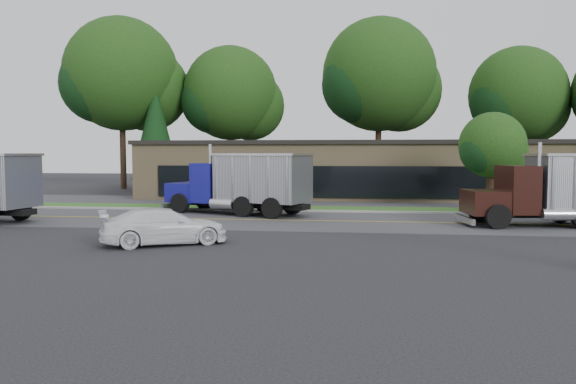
% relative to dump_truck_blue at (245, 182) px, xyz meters
% --- Properties ---
extents(ground, '(140.00, 140.00, 0.00)m').
position_rel_dump_truck_blue_xyz_m(ground, '(3.87, -11.42, -1.81)').
color(ground, '#323237').
rests_on(ground, ground).
extents(road, '(60.00, 8.00, 0.02)m').
position_rel_dump_truck_blue_xyz_m(road, '(3.87, -2.42, -1.81)').
color(road, '#4D4D52').
rests_on(road, ground).
extents(center_line, '(60.00, 0.12, 0.01)m').
position_rel_dump_truck_blue_xyz_m(center_line, '(3.87, -2.42, -1.81)').
color(center_line, gold).
rests_on(center_line, ground).
extents(curb, '(60.00, 0.30, 0.12)m').
position_rel_dump_truck_blue_xyz_m(curb, '(3.87, 1.78, -1.81)').
color(curb, '#9E9E99').
rests_on(curb, ground).
extents(grass_verge, '(60.00, 3.40, 0.03)m').
position_rel_dump_truck_blue_xyz_m(grass_verge, '(3.87, 3.58, -1.81)').
color(grass_verge, '#2D5E20').
rests_on(grass_verge, ground).
extents(far_parking, '(60.00, 7.00, 0.02)m').
position_rel_dump_truck_blue_xyz_m(far_parking, '(3.87, 8.58, -1.81)').
color(far_parking, '#4D4D52').
rests_on(far_parking, ground).
extents(strip_mall, '(32.00, 12.00, 4.00)m').
position_rel_dump_truck_blue_xyz_m(strip_mall, '(5.87, 14.58, 0.19)').
color(strip_mall, tan).
rests_on(strip_mall, ground).
extents(tree_far_a, '(11.29, 10.63, 16.11)m').
position_rel_dump_truck_blue_xyz_m(tree_far_a, '(-15.96, 20.72, 8.48)').
color(tree_far_a, '#382619').
rests_on(tree_far_a, ground).
extents(tree_far_b, '(9.50, 8.94, 13.56)m').
position_rel_dump_truck_blue_xyz_m(tree_far_b, '(-5.98, 22.70, 6.84)').
color(tree_far_b, '#382619').
rests_on(tree_far_b, ground).
extents(tree_far_c, '(11.07, 10.42, 15.79)m').
position_rel_dump_truck_blue_xyz_m(tree_far_c, '(8.04, 22.72, 8.27)').
color(tree_far_c, '#382619').
rests_on(tree_far_c, ground).
extents(tree_far_d, '(8.89, 8.37, 12.69)m').
position_rel_dump_truck_blue_xyz_m(tree_far_d, '(20.01, 21.69, 6.29)').
color(tree_far_d, '#382619').
rests_on(tree_far_d, ground).
extents(evergreen_left, '(4.36, 4.36, 9.91)m').
position_rel_dump_truck_blue_xyz_m(evergreen_left, '(-12.13, 18.58, 3.64)').
color(evergreen_left, '#382619').
rests_on(evergreen_left, ground).
extents(tree_verge, '(4.04, 3.80, 5.76)m').
position_rel_dump_truck_blue_xyz_m(tree_verge, '(13.93, 3.63, 1.86)').
color(tree_verge, '#382619').
rests_on(tree_verge, ground).
extents(dump_truck_blue, '(8.71, 5.22, 3.36)m').
position_rel_dump_truck_blue_xyz_m(dump_truck_blue, '(0.00, 0.00, 0.00)').
color(dump_truck_blue, black).
rests_on(dump_truck_blue, ground).
extents(dump_truck_maroon, '(7.92, 3.59, 3.36)m').
position_rel_dump_truck_blue_xyz_m(dump_truck_maroon, '(15.51, -2.85, -0.00)').
color(dump_truck_maroon, black).
rests_on(dump_truck_maroon, ground).
extents(rally_car, '(4.98, 3.86, 1.35)m').
position_rel_dump_truck_blue_xyz_m(rally_car, '(-0.87, -10.28, -1.13)').
color(rally_car, white).
rests_on(rally_car, ground).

